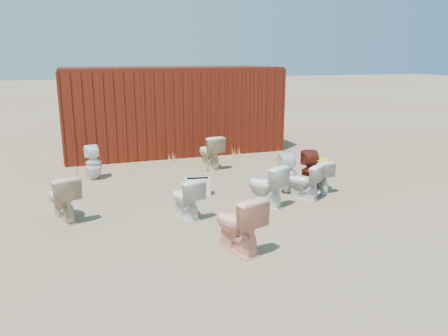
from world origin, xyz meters
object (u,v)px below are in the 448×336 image
object	(u,v)px
toilet_front_pink	(238,223)
toilet_back_a	(93,163)
toilet_front_a	(186,198)
toilet_front_e	(304,181)
toilet_back_beige_right	(210,152)
toilet_back_beige_left	(63,198)
shipping_container	(171,109)
toilet_back_e	(288,173)
loose_tank	(198,187)
toilet_front_c	(266,185)
toilet_back_yellowlid	(319,175)
toilet_front_maroon	(311,172)

from	to	relation	value
toilet_front_pink	toilet_back_a	distance (m)	4.85
toilet_front_a	toilet_front_e	size ratio (longest dim) A/B	1.03
toilet_front_pink	toilet_back_beige_right	size ratio (longest dim) A/B	1.03
toilet_back_beige_right	toilet_back_beige_left	bearing A→B (deg)	28.25
shipping_container	toilet_back_e	size ratio (longest dim) A/B	7.36
toilet_back_a	toilet_back_e	xyz separation A→B (m)	(3.63, -2.32, 0.02)
toilet_front_e	toilet_back_beige_right	xyz separation A→B (m)	(-0.99, 2.88, 0.07)
toilet_front_e	toilet_back_e	distance (m)	0.45
toilet_back_beige_left	toilet_back_beige_right	distance (m)	4.27
toilet_front_a	toilet_back_a	distance (m)	3.30
toilet_front_pink	loose_tank	distance (m)	2.69
toilet_front_c	toilet_back_a	distance (m)	4.08
toilet_back_a	toilet_back_beige_right	xyz separation A→B (m)	(2.77, 0.13, 0.03)
toilet_back_beige_right	loose_tank	distance (m)	2.21
shipping_container	toilet_front_c	world-z (taller)	shipping_container
toilet_back_yellowlid	toilet_back_e	distance (m)	0.67
toilet_front_pink	toilet_back_beige_left	world-z (taller)	toilet_front_pink
toilet_front_e	toilet_front_pink	bearing A→B (deg)	7.96
toilet_back_a	toilet_back_beige_left	size ratio (longest dim) A/B	0.96
toilet_front_e	toilet_back_yellowlid	bearing A→B (deg)	178.08
toilet_back_e	toilet_back_a	bearing A→B (deg)	-15.83
toilet_back_a	toilet_back_beige_right	bearing A→B (deg)	174.38
toilet_back_beige_right	toilet_front_e	bearing A→B (deg)	99.83
toilet_front_maroon	toilet_back_a	size ratio (longest dim) A/B	1.09
toilet_front_maroon	shipping_container	bearing A→B (deg)	-55.52
toilet_front_a	toilet_back_a	xyz separation A→B (m)	(-1.35, 3.01, 0.03)
toilet_front_e	toilet_back_yellowlid	size ratio (longest dim) A/B	1.03
toilet_back_a	loose_tank	world-z (taller)	toilet_back_a
toilet_front_a	toilet_front_e	xyz separation A→B (m)	(2.41, 0.26, -0.01)
toilet_front_e	shipping_container	bearing A→B (deg)	-108.57
shipping_container	toilet_front_e	bearing A→B (deg)	-75.44
toilet_front_a	toilet_back_yellowlid	size ratio (longest dim) A/B	1.06
toilet_back_beige_left	toilet_back_yellowlid	world-z (taller)	toilet_back_beige_left
shipping_container	loose_tank	distance (m)	4.59
shipping_container	toilet_back_beige_left	bearing A→B (deg)	-120.82
toilet_front_c	toilet_front_maroon	size ratio (longest dim) A/B	0.94
toilet_back_beige_right	toilet_back_yellowlid	size ratio (longest dim) A/B	1.24
toilet_front_c	toilet_back_yellowlid	distance (m)	1.47
toilet_back_yellowlid	toilet_back_e	xyz separation A→B (m)	(-0.66, 0.11, 0.08)
toilet_front_a	toilet_back_beige_left	xyz separation A→B (m)	(-1.97, 0.55, 0.05)
shipping_container	toilet_back_a	world-z (taller)	shipping_container
toilet_back_beige_right	shipping_container	bearing A→B (deg)	-90.07
toilet_front_a	toilet_back_e	xyz separation A→B (m)	(2.28, 0.68, 0.05)
toilet_back_beige_right	toilet_back_e	xyz separation A→B (m)	(0.86, -2.46, -0.00)
toilet_back_a	toilet_front_pink	bearing A→B (deg)	102.11
toilet_back_beige_left	toilet_back_beige_right	size ratio (longest dim) A/B	0.97
toilet_front_maroon	toilet_back_a	distance (m)	4.76
toilet_back_beige_right	toilet_back_yellowlid	distance (m)	2.98
toilet_back_beige_left	toilet_back_a	bearing A→B (deg)	-120.64
toilet_back_beige_left	toilet_back_beige_right	bearing A→B (deg)	-158.97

